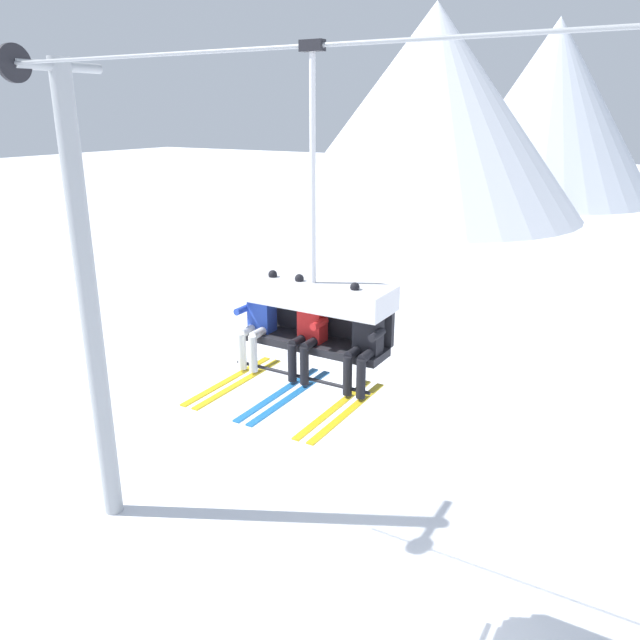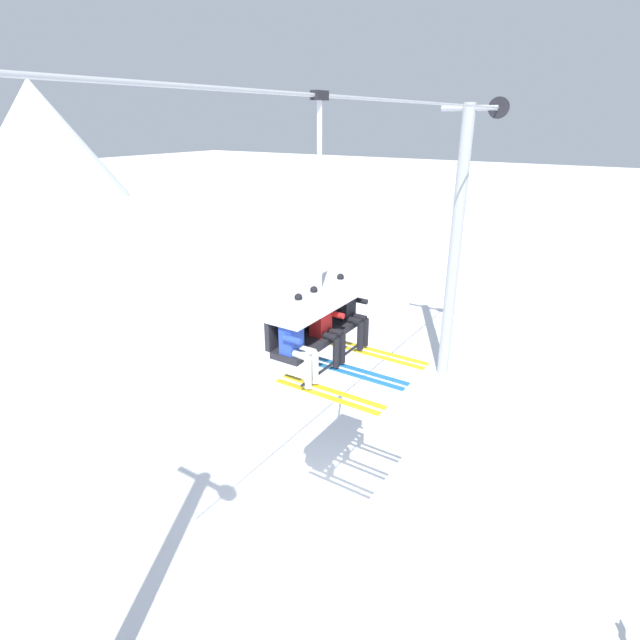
{
  "view_description": "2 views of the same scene",
  "coord_description": "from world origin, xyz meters",
  "px_view_note": "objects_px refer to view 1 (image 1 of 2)",
  "views": [
    {
      "loc": [
        2.55,
        -7.11,
        7.63
      ],
      "look_at": [
        -1.21,
        -0.7,
        5.14
      ],
      "focal_mm": 35.0,
      "sensor_mm": 36.0,
      "label": 1
    },
    {
      "loc": [
        -7.27,
        -4.7,
        8.01
      ],
      "look_at": [
        -1.0,
        -0.64,
        5.0
      ],
      "focal_mm": 28.0,
      "sensor_mm": 36.0,
      "label": 2
    }
  ],
  "objects_px": {
    "skier_blue": "(257,319)",
    "chairlift_chair": "(316,301)",
    "lift_tower_near": "(87,298)",
    "skier_black": "(363,340)",
    "skier_red": "(307,329)"
  },
  "relations": [
    {
      "from": "skier_blue",
      "to": "chairlift_chair",
      "type": "bearing_deg",
      "value": 15.53
    },
    {
      "from": "chairlift_chair",
      "to": "skier_black",
      "type": "xyz_separation_m",
      "value": [
        0.77,
        -0.21,
        -0.31
      ]
    },
    {
      "from": "chairlift_chair",
      "to": "skier_black",
      "type": "bearing_deg",
      "value": -15.53
    },
    {
      "from": "lift_tower_near",
      "to": "chairlift_chair",
      "type": "bearing_deg",
      "value": -7.81
    },
    {
      "from": "chairlift_chair",
      "to": "skier_black",
      "type": "distance_m",
      "value": 0.86
    },
    {
      "from": "skier_blue",
      "to": "skier_black",
      "type": "relative_size",
      "value": 1.0
    },
    {
      "from": "lift_tower_near",
      "to": "skier_black",
      "type": "bearing_deg",
      "value": -8.82
    },
    {
      "from": "skier_blue",
      "to": "skier_black",
      "type": "xyz_separation_m",
      "value": [
        1.53,
        0.0,
        0.0
      ]
    },
    {
      "from": "lift_tower_near",
      "to": "skier_black",
      "type": "xyz_separation_m",
      "value": [
        5.95,
        -0.92,
        0.62
      ]
    },
    {
      "from": "chairlift_chair",
      "to": "skier_blue",
      "type": "height_order",
      "value": "chairlift_chair"
    },
    {
      "from": "lift_tower_near",
      "to": "chairlift_chair",
      "type": "distance_m",
      "value": 5.31
    },
    {
      "from": "skier_blue",
      "to": "skier_red",
      "type": "bearing_deg",
      "value": 0.0
    },
    {
      "from": "lift_tower_near",
      "to": "skier_blue",
      "type": "xyz_separation_m",
      "value": [
        4.41,
        -0.92,
        0.62
      ]
    },
    {
      "from": "skier_red",
      "to": "skier_black",
      "type": "relative_size",
      "value": 1.0
    },
    {
      "from": "skier_red",
      "to": "skier_black",
      "type": "height_order",
      "value": "same"
    }
  ]
}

